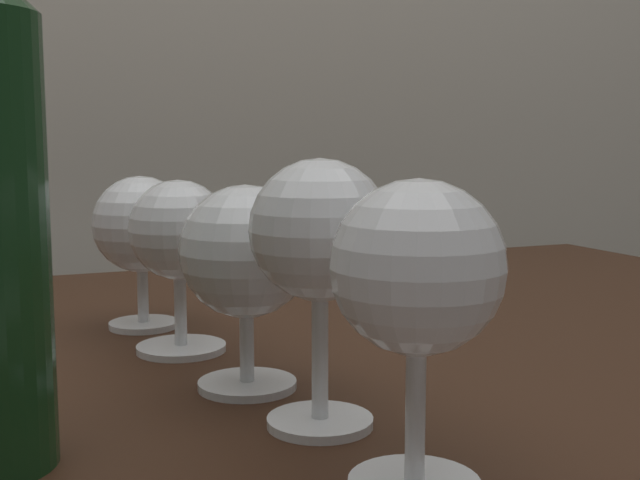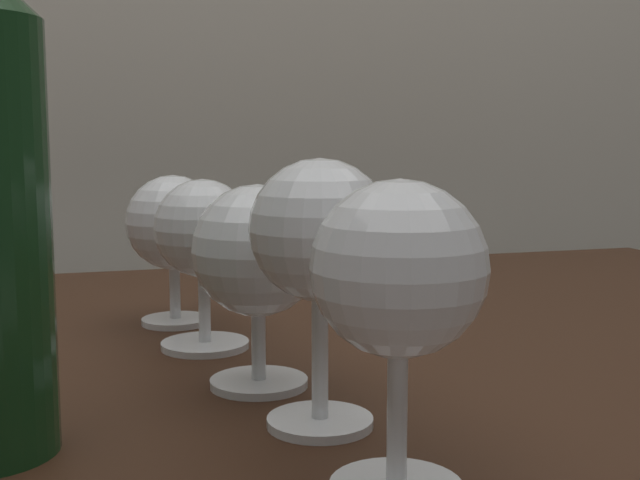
# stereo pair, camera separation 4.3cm
# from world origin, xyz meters

# --- Properties ---
(dining_table) EXTENTS (1.24, 0.78, 0.74)m
(dining_table) POSITION_xyz_m (0.00, 0.00, 0.64)
(dining_table) COLOR #382114
(dining_table) RESTS_ON ground_plane
(wine_glass_merlot) EXTENTS (0.08, 0.08, 0.14)m
(wine_glass_merlot) POSITION_xyz_m (0.00, -0.26, 0.84)
(wine_glass_merlot) COLOR white
(wine_glass_merlot) RESTS_ON dining_table
(wine_glass_rose) EXTENTS (0.08, 0.08, 0.15)m
(wine_glass_rose) POSITION_xyz_m (-0.01, -0.17, 0.84)
(wine_glass_rose) COLOR white
(wine_glass_rose) RESTS_ON dining_table
(wine_glass_pinot) EXTENTS (0.08, 0.08, 0.13)m
(wine_glass_pinot) POSITION_xyz_m (-0.02, -0.09, 0.82)
(wine_glass_pinot) COLOR white
(wine_glass_pinot) RESTS_ON dining_table
(wine_glass_chardonnay) EXTENTS (0.07, 0.07, 0.13)m
(wine_glass_chardonnay) POSITION_xyz_m (-0.04, 0.01, 0.82)
(wine_glass_chardonnay) COLOR white
(wine_glass_chardonnay) RESTS_ON dining_table
(wine_glass_cabernet) EXTENTS (0.08, 0.08, 0.13)m
(wine_glass_cabernet) POSITION_xyz_m (-0.05, 0.10, 0.82)
(wine_glass_cabernet) COLOR white
(wine_glass_cabernet) RESTS_ON dining_table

